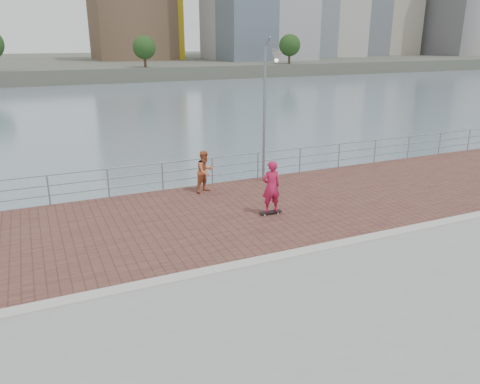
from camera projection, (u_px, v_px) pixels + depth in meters
name	position (u px, v px, depth m)	size (l,w,h in m)	color
water	(269.00, 323.00, 13.16)	(400.00, 400.00, 0.00)	slate
brick_lane	(220.00, 215.00, 15.65)	(40.00, 6.80, 0.02)	brown
curb	(271.00, 258.00, 12.53)	(40.00, 0.40, 0.06)	#B7B5AD
far_shore	(45.00, 64.00, 118.76)	(320.00, 95.00, 2.50)	#4C5142
guardrail	(188.00, 170.00, 18.37)	(39.06, 0.06, 1.13)	#8C9EA8
street_lamp	(269.00, 87.00, 17.80)	(0.40, 1.15, 5.44)	gray
skateboard	(271.00, 212.00, 15.67)	(0.78, 0.24, 0.09)	black
skateboarder	(271.00, 187.00, 15.39)	(0.64, 0.42, 1.76)	#B91841
bystander	(205.00, 171.00, 17.73)	(0.78, 0.61, 1.61)	#C16338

